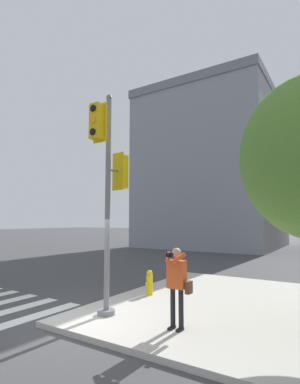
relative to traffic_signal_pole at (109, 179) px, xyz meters
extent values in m
plane|color=#424244|center=(-0.56, -0.77, -3.54)|extent=(160.00, 160.00, 0.00)
cube|color=#BCB7AD|center=(2.94, 2.73, -3.48)|extent=(8.00, 8.00, 0.13)
cube|color=silver|center=(-1.76, -0.71, -3.54)|extent=(0.44, 2.69, 0.01)
cube|color=silver|center=(-2.75, -0.71, -3.54)|extent=(0.44, 2.69, 0.01)
cylinder|color=slate|center=(-0.02, 0.00, -3.35)|extent=(0.44, 0.44, 0.12)
cylinder|color=slate|center=(-0.02, 0.00, -0.56)|extent=(0.14, 0.14, 5.46)
sphere|color=slate|center=(-0.02, 0.00, 2.21)|extent=(0.15, 0.15, 0.15)
cylinder|color=slate|center=(0.01, 0.21, 0.25)|extent=(0.10, 0.29, 0.05)
cube|color=#E5B70C|center=(0.06, 0.47, 0.25)|extent=(0.34, 0.29, 0.90)
cube|color=#E5B70C|center=(0.03, 0.34, 0.25)|extent=(0.42, 0.09, 1.02)
cylinder|color=black|center=(0.08, 0.60, 0.55)|extent=(0.17, 0.06, 0.17)
cylinder|color=orange|center=(0.08, 0.60, 0.25)|extent=(0.17, 0.06, 0.17)
cylinder|color=black|center=(0.08, 0.60, -0.05)|extent=(0.17, 0.06, 0.17)
cylinder|color=slate|center=(-0.02, -0.21, 1.41)|extent=(0.05, 0.28, 0.05)
cube|color=#E5B70C|center=(-0.02, -0.47, 1.41)|extent=(0.30, 0.24, 0.90)
cube|color=#E5B70C|center=(-0.02, -0.34, 1.41)|extent=(0.42, 0.03, 1.02)
cylinder|color=black|center=(-0.02, -0.61, 1.71)|extent=(0.17, 0.03, 0.17)
cylinder|color=orange|center=(-0.02, -0.61, 1.41)|extent=(0.17, 0.03, 0.17)
cylinder|color=black|center=(-0.02, -0.61, 1.11)|extent=(0.17, 0.03, 0.17)
cube|color=black|center=(1.84, 0.00, -3.39)|extent=(0.09, 0.24, 0.05)
cube|color=black|center=(2.04, 0.00, -3.39)|extent=(0.09, 0.24, 0.05)
cylinder|color=black|center=(1.84, 0.06, -2.99)|extent=(0.11, 0.11, 0.86)
cylinder|color=black|center=(2.04, 0.06, -2.99)|extent=(0.11, 0.11, 0.86)
cube|color=#E55623|center=(1.94, 0.06, -2.25)|extent=(0.40, 0.22, 0.61)
sphere|color=tan|center=(1.94, 0.06, -1.79)|extent=(0.21, 0.21, 0.21)
cube|color=black|center=(1.94, -0.25, -1.81)|extent=(0.12, 0.10, 0.09)
cylinder|color=black|center=(1.94, -0.32, -1.81)|extent=(0.06, 0.08, 0.06)
cylinder|color=#E55623|center=(1.80, -0.08, -1.88)|extent=(0.23, 0.35, 0.23)
cylinder|color=#E55623|center=(2.07, -0.08, -1.88)|extent=(0.23, 0.35, 0.23)
cube|color=brown|center=(2.22, 0.08, -2.51)|extent=(0.10, 0.20, 0.26)
cylinder|color=yellow|center=(-0.20, 2.28, -3.11)|extent=(0.21, 0.21, 0.61)
sphere|color=yellow|center=(-0.20, 2.28, -2.74)|extent=(0.19, 0.19, 0.19)
cylinder|color=yellow|center=(-0.20, 2.15, -3.04)|extent=(0.09, 0.06, 0.09)
cube|color=gray|center=(-5.76, 22.73, 3.63)|extent=(12.04, 12.03, 14.34)
cube|color=slate|center=(-5.76, 22.73, 11.19)|extent=(12.24, 12.23, 0.80)
camera|label=1|loc=(5.07, -5.91, -1.09)|focal=28.00mm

